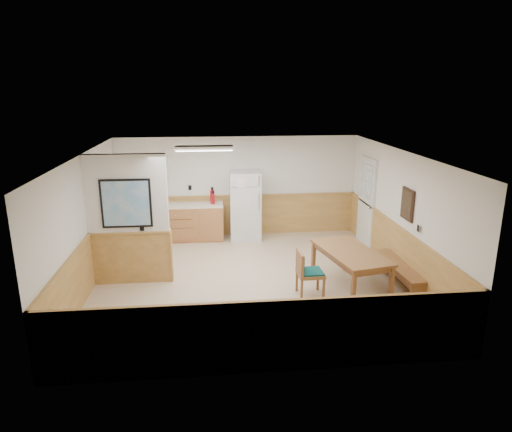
{
  "coord_description": "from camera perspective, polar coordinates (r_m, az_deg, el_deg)",
  "views": [
    {
      "loc": [
        -0.71,
        -8.23,
        3.67
      ],
      "look_at": [
        0.19,
        0.4,
        1.2
      ],
      "focal_mm": 32.0,
      "sensor_mm": 36.0,
      "label": 1
    }
  ],
  "objects": [
    {
      "name": "wall_painting",
      "position": [
        9.0,
        18.38,
        1.4
      ],
      "size": [
        0.04,
        0.5,
        0.6
      ],
      "color": "black",
      "rests_on": "right_wall"
    },
    {
      "name": "kitchen_window",
      "position": [
        11.49,
        -12.82,
        4.83
      ],
      "size": [
        0.8,
        0.04,
        1.0
      ],
      "color": "silver",
      "rests_on": "back_wall"
    },
    {
      "name": "ceiling",
      "position": [
        8.35,
        -1.0,
        7.79
      ],
      "size": [
        6.0,
        6.0,
        0.02
      ],
      "primitive_type": "cube",
      "color": "white",
      "rests_on": "back_wall"
    },
    {
      "name": "dining_table",
      "position": [
        8.64,
        11.72,
        -4.9
      ],
      "size": [
        1.19,
        1.85,
        0.75
      ],
      "rotation": [
        0.0,
        0.0,
        0.21
      ],
      "color": "#A06F3A",
      "rests_on": "ground"
    },
    {
      "name": "fire_extinguisher",
      "position": [
        11.2,
        -5.47,
        2.44
      ],
      "size": [
        0.13,
        0.13,
        0.42
      ],
      "rotation": [
        0.0,
        0.0,
        -0.25
      ],
      "color": "#AE0916",
      "rests_on": "kitchen_counter"
    },
    {
      "name": "right_wall",
      "position": [
        9.35,
        17.68,
        0.09
      ],
      "size": [
        0.02,
        6.0,
        2.5
      ],
      "primitive_type": "cube",
      "color": "white",
      "rests_on": "ground"
    },
    {
      "name": "ground",
      "position": [
        9.04,
        -0.93,
        -8.09
      ],
      "size": [
        6.0,
        6.0,
        0.0
      ],
      "primitive_type": "plane",
      "color": "#C3A98C",
      "rests_on": "ground"
    },
    {
      "name": "left_wall",
      "position": [
        8.88,
        -20.63,
        -1.0
      ],
      "size": [
        0.02,
        6.0,
        2.5
      ],
      "primitive_type": "cube",
      "color": "white",
      "rests_on": "ground"
    },
    {
      "name": "partition_wall",
      "position": [
        8.91,
        -15.65,
        -0.63
      ],
      "size": [
        1.5,
        0.2,
        2.5
      ],
      "color": "white",
      "rests_on": "ground"
    },
    {
      "name": "dining_chair",
      "position": [
        8.3,
        6.22,
        -6.73
      ],
      "size": [
        0.66,
        0.48,
        0.85
      ],
      "rotation": [
        0.0,
        0.0,
        0.03
      ],
      "color": "#A06F3A",
      "rests_on": "ground"
    },
    {
      "name": "wainscot_right",
      "position": [
        9.56,
        17.19,
        -4.25
      ],
      "size": [
        0.04,
        6.0,
        1.0
      ],
      "primitive_type": "cube",
      "color": "tan",
      "rests_on": "ground"
    },
    {
      "name": "dining_bench",
      "position": [
        9.08,
        17.38,
        -6.38
      ],
      "size": [
        0.47,
        1.73,
        0.45
      ],
      "rotation": [
        0.0,
        0.0,
        0.06
      ],
      "color": "#A06F3A",
      "rests_on": "ground"
    },
    {
      "name": "kitchen_counter",
      "position": [
        11.39,
        -8.2,
        -0.68
      ],
      "size": [
        2.2,
        0.61,
        1.0
      ],
      "color": "#B3713F",
      "rests_on": "ground"
    },
    {
      "name": "wainscot_back",
      "position": [
        11.67,
        -2.22,
        0.09
      ],
      "size": [
        6.0,
        0.04,
        1.0
      ],
      "primitive_type": "cube",
      "color": "tan",
      "rests_on": "ground"
    },
    {
      "name": "wainscot_left",
      "position": [
        9.11,
        -20.05,
        -5.52
      ],
      "size": [
        0.04,
        6.0,
        1.0
      ],
      "primitive_type": "cube",
      "color": "tan",
      "rests_on": "ground"
    },
    {
      "name": "soap_bottle",
      "position": [
        11.35,
        -12.86,
        1.88
      ],
      "size": [
        0.08,
        0.08,
        0.22
      ],
      "primitive_type": "cylinder",
      "rotation": [
        0.0,
        0.0,
        -0.12
      ],
      "color": "#198C3B",
      "rests_on": "kitchen_counter"
    },
    {
      "name": "back_wall",
      "position": [
        11.51,
        -2.27,
        3.71
      ],
      "size": [
        6.0,
        0.02,
        2.5
      ],
      "primitive_type": "cube",
      "color": "white",
      "rests_on": "ground"
    },
    {
      "name": "fluorescent_fixture",
      "position": [
        9.61,
        -6.49,
        8.44
      ],
      "size": [
        1.2,
        0.3,
        0.09
      ],
      "color": "silver",
      "rests_on": "ceiling"
    },
    {
      "name": "refrigerator",
      "position": [
        11.26,
        -1.34,
        1.33
      ],
      "size": [
        0.77,
        0.73,
        1.69
      ],
      "rotation": [
        0.0,
        0.0,
        -0.03
      ],
      "color": "silver",
      "rests_on": "ground"
    },
    {
      "name": "exterior_door",
      "position": [
        11.09,
        13.6,
        1.75
      ],
      "size": [
        0.07,
        1.02,
        2.15
      ],
      "color": "silver",
      "rests_on": "ground"
    }
  ]
}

